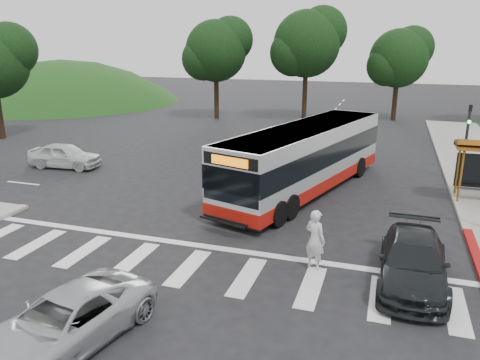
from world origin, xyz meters
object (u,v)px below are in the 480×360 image
at_px(transit_bus, 305,159).
at_px(silver_suv_south, 66,321).
at_px(pedestrian, 315,239).
at_px(dark_sedan, 413,262).

height_order(transit_bus, silver_suv_south, transit_bus).
bearing_deg(silver_suv_south, transit_bus, 88.58).
distance_m(pedestrian, silver_suv_south, 7.69).
distance_m(dark_sedan, silver_suv_south, 9.86).
bearing_deg(pedestrian, transit_bus, -49.15).
bearing_deg(transit_bus, silver_suv_south, -86.43).
height_order(dark_sedan, silver_suv_south, dark_sedan).
distance_m(pedestrian, dark_sedan, 2.99).
bearing_deg(transit_bus, dark_sedan, -42.42).
bearing_deg(pedestrian, dark_sedan, -152.76).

